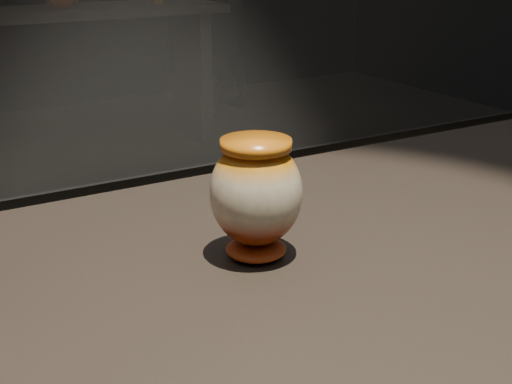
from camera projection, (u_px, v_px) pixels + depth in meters
main_vase at (256, 194)px, 0.92m from camera, size 0.14×0.14×0.16m
back_shelf at (62, 53)px, 4.30m from camera, size 2.00×0.60×0.90m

